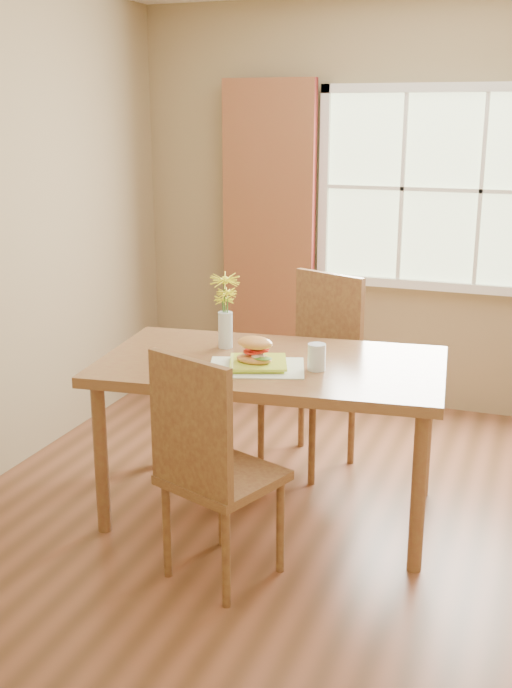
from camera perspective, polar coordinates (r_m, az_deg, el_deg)
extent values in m
cube|color=brown|center=(4.07, 7.89, -13.35)|extent=(4.20, 3.80, 0.02)
cube|color=#947F58|center=(5.47, 12.96, 9.08)|extent=(4.20, 0.02, 2.70)
cube|color=#947F58|center=(1.83, -3.88, -4.09)|extent=(4.20, 0.02, 2.70)
cube|color=beige|center=(5.43, 13.01, 10.62)|extent=(1.50, 0.02, 1.20)
cube|color=white|center=(5.38, 13.41, 17.28)|extent=(1.62, 0.04, 0.06)
cube|color=white|center=(5.49, 12.56, 4.04)|extent=(1.62, 0.04, 0.06)
cube|color=white|center=(5.55, 4.84, 11.09)|extent=(0.06, 0.04, 1.32)
cube|color=white|center=(5.40, 12.98, 10.60)|extent=(1.50, 0.03, 0.02)
cube|color=maroon|center=(5.65, 0.90, 7.13)|extent=(0.65, 0.08, 2.20)
cube|color=brown|center=(3.94, 1.10, -1.57)|extent=(1.76, 1.12, 0.05)
cylinder|color=brown|center=(3.97, -10.92, -8.00)|extent=(0.07, 0.07, 0.76)
cylinder|color=brown|center=(3.65, 11.44, -10.30)|extent=(0.07, 0.07, 0.76)
cylinder|color=brown|center=(4.63, -6.99, -4.27)|extent=(0.07, 0.07, 0.76)
cylinder|color=brown|center=(4.35, 11.94, -5.86)|extent=(0.07, 0.07, 0.76)
cube|color=olive|center=(3.51, -2.34, -9.43)|extent=(0.56, 0.56, 0.04)
cube|color=olive|center=(3.26, -4.77, -5.76)|extent=(0.42, 0.19, 0.56)
cylinder|color=olive|center=(3.63, -6.34, -12.98)|extent=(0.04, 0.04, 0.45)
cylinder|color=olive|center=(3.41, -2.13, -14.94)|extent=(0.04, 0.04, 0.45)
cylinder|color=olive|center=(3.85, -2.43, -11.10)|extent=(0.04, 0.04, 0.45)
cylinder|color=olive|center=(3.64, 1.74, -12.77)|extent=(0.04, 0.04, 0.45)
cube|color=olive|center=(4.59, 3.65, -2.85)|extent=(0.60, 0.60, 0.04)
cube|color=olive|center=(4.66, 5.31, 1.48)|extent=(0.44, 0.20, 0.59)
cylinder|color=olive|center=(4.66, 0.36, -5.91)|extent=(0.04, 0.04, 0.47)
cylinder|color=olive|center=(4.44, 3.99, -7.10)|extent=(0.04, 0.04, 0.47)
cylinder|color=olive|center=(4.92, 3.24, -4.69)|extent=(0.04, 0.04, 0.47)
cylinder|color=olive|center=(4.72, 6.79, -5.74)|extent=(0.04, 0.04, 0.47)
cube|color=beige|center=(3.82, 0.03, -1.69)|extent=(0.53, 0.45, 0.01)
cube|color=#BCDC37|center=(3.83, 0.15, -1.46)|extent=(0.34, 0.34, 0.01)
ellipsoid|color=#FAAD55|center=(3.81, -0.14, -1.06)|extent=(0.19, 0.14, 0.05)
ellipsoid|color=#4C8C2D|center=(3.77, 0.44, -1.01)|extent=(0.10, 0.07, 0.01)
cylinder|color=red|center=(3.81, -0.22, -0.52)|extent=(0.09, 0.09, 0.01)
cylinder|color=red|center=(3.80, 0.29, -0.43)|extent=(0.09, 0.09, 0.01)
ellipsoid|color=#FAAD55|center=(3.79, -0.07, 0.08)|extent=(0.19, 0.14, 0.06)
cylinder|color=silver|center=(3.79, 4.32, -0.93)|extent=(0.08, 0.08, 0.13)
cylinder|color=silver|center=(3.79, 4.32, -1.08)|extent=(0.07, 0.07, 0.11)
cylinder|color=silver|center=(4.13, -2.18, 1.00)|extent=(0.07, 0.07, 0.19)
cylinder|color=silver|center=(4.14, -2.17, 0.38)|extent=(0.06, 0.06, 0.09)
cylinder|color=#3D7028|center=(4.11, -2.19, 2.12)|extent=(0.01, 0.01, 0.35)
cylinder|color=#3D7028|center=(4.11, -2.07, 1.66)|extent=(0.01, 0.01, 0.29)
cylinder|color=#3D7028|center=(4.14, -2.26, 1.47)|extent=(0.01, 0.01, 0.25)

